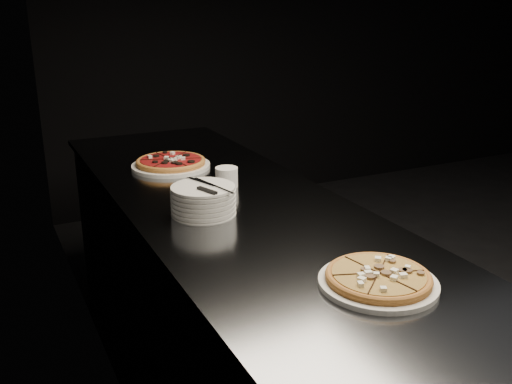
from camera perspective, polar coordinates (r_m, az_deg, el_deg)
name	(u,v)px	position (r m, az deg, el deg)	size (l,w,h in m)	color
wall_left	(118,67)	(1.76, -13.63, 12.04)	(0.02, 5.00, 2.80)	black
wall_back	(342,24)	(5.11, 8.57, 16.27)	(5.00, 0.02, 2.80)	black
counter	(236,318)	(2.18, -1.98, -12.51)	(0.74, 2.44, 0.92)	slate
pizza_mushroom	(378,279)	(1.44, 12.13, -8.47)	(0.33, 0.33, 0.03)	silver
pizza_tomato	(171,163)	(2.42, -8.51, 2.89)	(0.37, 0.37, 0.04)	silver
plate_stack	(203,200)	(1.87, -5.29, -0.80)	(0.21, 0.21, 0.09)	silver
cutlery	(207,186)	(1.84, -4.91, 0.55)	(0.07, 0.22, 0.01)	silver
ramekin	(227,177)	(2.14, -2.96, 1.56)	(0.08, 0.08, 0.07)	silver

